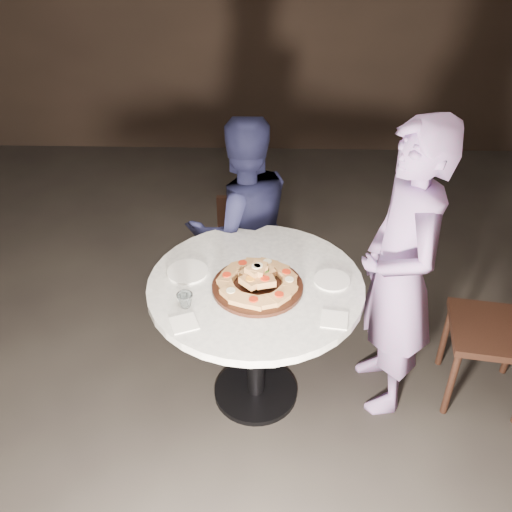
{
  "coord_description": "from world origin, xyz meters",
  "views": [
    {
      "loc": [
        0.09,
        -2.25,
        2.62
      ],
      "look_at": [
        0.02,
        0.1,
        0.96
      ],
      "focal_mm": 40.0,
      "sensor_mm": 36.0,
      "label": 1
    }
  ],
  "objects_px": {
    "table": "(256,306)",
    "diner_teal": "(399,275)",
    "water_glass": "(185,300)",
    "chair_far": "(245,230)",
    "diner_navy": "(242,227)",
    "serving_board": "(258,287)",
    "focaccia_pile": "(258,280)"
  },
  "relations": [
    {
      "from": "focaccia_pile",
      "to": "water_glass",
      "type": "height_order",
      "value": "focaccia_pile"
    },
    {
      "from": "serving_board",
      "to": "diner_teal",
      "type": "xyz_separation_m",
      "value": [
        0.72,
        0.1,
        0.01
      ]
    },
    {
      "from": "chair_far",
      "to": "focaccia_pile",
      "type": "bearing_deg",
      "value": 97.23
    },
    {
      "from": "water_glass",
      "to": "diner_navy",
      "type": "xyz_separation_m",
      "value": [
        0.23,
        0.89,
        -0.15
      ]
    },
    {
      "from": "serving_board",
      "to": "water_glass",
      "type": "xyz_separation_m",
      "value": [
        -0.34,
        -0.15,
        0.03
      ]
    },
    {
      "from": "chair_far",
      "to": "diner_navy",
      "type": "distance_m",
      "value": 0.49
    },
    {
      "from": "chair_far",
      "to": "diner_teal",
      "type": "xyz_separation_m",
      "value": [
        0.84,
        -1.05,
        0.41
      ]
    },
    {
      "from": "diner_teal",
      "to": "serving_board",
      "type": "bearing_deg",
      "value": -89.38
    },
    {
      "from": "chair_far",
      "to": "diner_navy",
      "type": "bearing_deg",
      "value": 91.64
    },
    {
      "from": "focaccia_pile",
      "to": "diner_teal",
      "type": "height_order",
      "value": "diner_teal"
    },
    {
      "from": "table",
      "to": "diner_teal",
      "type": "distance_m",
      "value": 0.76
    },
    {
      "from": "table",
      "to": "chair_far",
      "type": "bearing_deg",
      "value": 95.48
    },
    {
      "from": "water_glass",
      "to": "chair_far",
      "type": "height_order",
      "value": "water_glass"
    },
    {
      "from": "table",
      "to": "focaccia_pile",
      "type": "relative_size",
      "value": 3.13
    },
    {
      "from": "serving_board",
      "to": "water_glass",
      "type": "height_order",
      "value": "water_glass"
    },
    {
      "from": "serving_board",
      "to": "water_glass",
      "type": "relative_size",
      "value": 5.79
    },
    {
      "from": "serving_board",
      "to": "focaccia_pile",
      "type": "relative_size",
      "value": 1.12
    },
    {
      "from": "diner_navy",
      "to": "table",
      "type": "bearing_deg",
      "value": 77.74
    },
    {
      "from": "table",
      "to": "diner_navy",
      "type": "xyz_separation_m",
      "value": [
        -0.1,
        0.7,
        0.04
      ]
    },
    {
      "from": "focaccia_pile",
      "to": "water_glass",
      "type": "bearing_deg",
      "value": -156.22
    },
    {
      "from": "serving_board",
      "to": "diner_teal",
      "type": "distance_m",
      "value": 0.73
    },
    {
      "from": "table",
      "to": "water_glass",
      "type": "xyz_separation_m",
      "value": [
        -0.33,
        -0.2,
        0.19
      ]
    },
    {
      "from": "serving_board",
      "to": "focaccia_pile",
      "type": "height_order",
      "value": "focaccia_pile"
    },
    {
      "from": "focaccia_pile",
      "to": "diner_teal",
      "type": "relative_size",
      "value": 0.24
    },
    {
      "from": "diner_navy",
      "to": "water_glass",
      "type": "bearing_deg",
      "value": 54.78
    },
    {
      "from": "diner_teal",
      "to": "table",
      "type": "bearing_deg",
      "value": -93.12
    },
    {
      "from": "table",
      "to": "diner_teal",
      "type": "bearing_deg",
      "value": 4.13
    },
    {
      "from": "chair_far",
      "to": "diner_navy",
      "type": "xyz_separation_m",
      "value": [
        0.0,
        -0.4,
        0.28
      ]
    },
    {
      "from": "diner_navy",
      "to": "chair_far",
      "type": "bearing_deg",
      "value": -110.45
    },
    {
      "from": "table",
      "to": "water_glass",
      "type": "distance_m",
      "value": 0.43
    },
    {
      "from": "table",
      "to": "water_glass",
      "type": "height_order",
      "value": "water_glass"
    },
    {
      "from": "table",
      "to": "diner_teal",
      "type": "xyz_separation_m",
      "value": [
        0.73,
        0.05,
        0.18
      ]
    }
  ]
}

